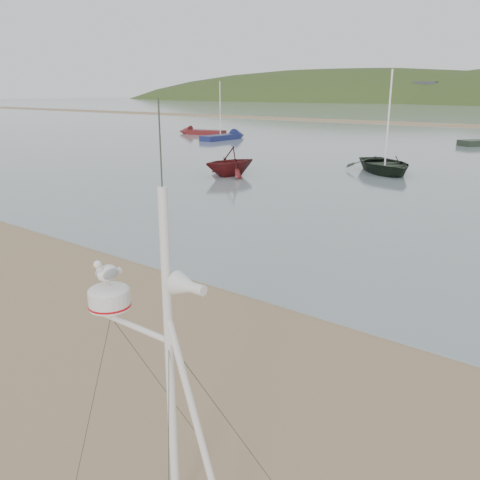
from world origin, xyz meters
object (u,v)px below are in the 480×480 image
Objects in this scene: boat_dark at (388,130)px; sailboat_blue_near at (230,136)px; boat_red at (230,148)px; mast_rig at (166,429)px; dinghy_red_far at (196,132)px.

boat_dark is 0.83× the size of sailboat_blue_near.
boat_dark is 1.57× the size of boat_red.
mast_rig is 52.66m from dinghy_red_far.
boat_dark is at bearing 107.94° from mast_rig.
mast_rig is 0.77× the size of sailboat_blue_near.
boat_dark is 9.14m from boat_red.
sailboat_blue_near is at bearing 145.77° from boat_red.
boat_red is at bearing 127.78° from mast_rig.
sailboat_blue_near reaches higher than boat_red.
sailboat_blue_near reaches higher than mast_rig.
dinghy_red_far is (-27.61, 13.35, -2.23)m from boat_dark.
boat_dark is at bearing -28.28° from sailboat_blue_near.
boat_red is at bearing -50.57° from sailboat_blue_near.
sailboat_blue_near is (6.61, -2.05, 0.01)m from dinghy_red_far.
sailboat_blue_near is (-14.59, 17.74, -1.31)m from boat_red.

